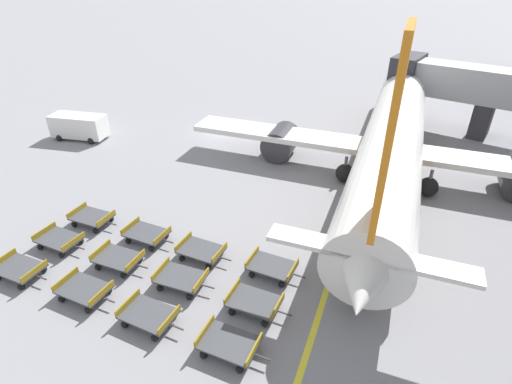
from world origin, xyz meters
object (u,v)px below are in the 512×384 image
baggage_dolly_row_near_col_b (84,290)px  baggage_dolly_row_near_col_d (229,344)px  baggage_dolly_row_mid_a_col_c (181,278)px  service_van (79,126)px  baggage_dolly_row_near_col_a (20,269)px  airplane (394,137)px  baggage_dolly_row_near_col_c (149,315)px  baggage_dolly_row_mid_a_col_a (60,240)px  baggage_dolly_row_mid_b_col_d (272,267)px  baggage_dolly_row_mid_b_col_b (147,234)px  baggage_dolly_row_mid_a_col_b (118,259)px  baggage_dolly_row_mid_a_col_d (254,303)px  baggage_dolly_row_mid_b_col_a (92,218)px  baggage_dolly_row_mid_b_col_c (201,251)px

baggage_dolly_row_near_col_b → baggage_dolly_row_near_col_d: 8.23m
baggage_dolly_row_mid_a_col_c → service_van: bearing=151.9°
baggage_dolly_row_near_col_a → baggage_dolly_row_mid_a_col_c: same height
airplane → baggage_dolly_row_near_col_d: (-2.00, -20.84, -2.53)m
airplane → baggage_dolly_row_near_col_c: (-6.18, -21.31, -2.53)m
baggage_dolly_row_mid_a_col_a → airplane: bearing=52.7°
baggage_dolly_row_near_col_a → baggage_dolly_row_mid_a_col_a: bearing=96.4°
airplane → baggage_dolly_row_mid_b_col_d: airplane is taller
baggage_dolly_row_mid_a_col_a → baggage_dolly_row_mid_a_col_c: bearing=6.1°
service_van → baggage_dolly_row_near_col_d: service_van is taller
baggage_dolly_row_near_col_b → baggage_dolly_row_mid_b_col_b: same height
baggage_dolly_row_near_col_b → baggage_dolly_row_mid_a_col_c: bearing=39.2°
service_van → baggage_dolly_row_mid_a_col_b: 20.47m
airplane → baggage_dolly_row_near_col_d: bearing=-95.5°
service_van → baggage_dolly_row_mid_a_col_d: service_van is taller
baggage_dolly_row_mid_a_col_a → baggage_dolly_row_mid_b_col_d: (12.20, 4.04, 0.00)m
baggage_dolly_row_near_col_c → baggage_dolly_row_mid_b_col_b: size_ratio=1.00×
baggage_dolly_row_mid_a_col_d → airplane: bearing=83.1°
baggage_dolly_row_near_col_a → baggage_dolly_row_mid_a_col_a: (-0.31, 2.78, 0.00)m
baggage_dolly_row_mid_b_col_a → airplane: bearing=48.3°
baggage_dolly_row_mid_a_col_a → baggage_dolly_row_mid_b_col_d: size_ratio=1.00×
service_van → baggage_dolly_row_mid_a_col_a: size_ratio=1.68×
baggage_dolly_row_near_col_d → baggage_dolly_row_mid_a_col_c: bearing=153.0°
baggage_dolly_row_mid_a_col_a → baggage_dolly_row_mid_b_col_c: bearing=22.3°
baggage_dolly_row_mid_b_col_a → baggage_dolly_row_mid_b_col_b: (4.33, 0.38, 0.00)m
baggage_dolly_row_near_col_d → baggage_dolly_row_mid_b_col_a: bearing=163.1°
baggage_dolly_row_mid_b_col_d → baggage_dolly_row_mid_b_col_a: bearing=-173.4°
baggage_dolly_row_mid_a_col_b → baggage_dolly_row_mid_a_col_d: bearing=5.9°
baggage_dolly_row_near_col_a → baggage_dolly_row_mid_b_col_c: bearing=38.2°
baggage_dolly_row_near_col_c → baggage_dolly_row_mid_a_col_c: size_ratio=0.99×
baggage_dolly_row_mid_a_col_b → baggage_dolly_row_mid_b_col_a: 5.03m
baggage_dolly_row_near_col_d → baggage_dolly_row_mid_b_col_a: size_ratio=1.00×
airplane → baggage_dolly_row_mid_a_col_d: 18.49m
baggage_dolly_row_near_col_d → baggage_dolly_row_mid_b_col_d: (-0.65, 5.39, 0.00)m
baggage_dolly_row_near_col_c → baggage_dolly_row_mid_a_col_a: bearing=168.1°
baggage_dolly_row_mid_a_col_c → baggage_dolly_row_mid_b_col_c: same height
baggage_dolly_row_near_col_c → baggage_dolly_row_mid_a_col_b: (-4.30, 2.27, 0.00)m
baggage_dolly_row_mid_a_col_b → baggage_dolly_row_mid_b_col_d: size_ratio=1.01×
baggage_dolly_row_near_col_d → baggage_dolly_row_mid_a_col_a: (-12.85, 1.35, 0.00)m
service_van → baggage_dolly_row_mid_a_col_c: 23.71m
baggage_dolly_row_mid_b_col_d → service_van: bearing=162.0°
airplane → service_van: bearing=-164.8°
service_van → baggage_dolly_row_mid_a_col_c: bearing=-28.1°
baggage_dolly_row_near_col_b → baggage_dolly_row_near_col_d: size_ratio=1.00×
baggage_dolly_row_near_col_c → baggage_dolly_row_near_col_d: size_ratio=0.99×
airplane → baggage_dolly_row_near_col_a: size_ratio=11.97×
baggage_dolly_row_near_col_c → airplane: bearing=73.8°
baggage_dolly_row_near_col_c → baggage_dolly_row_mid_b_col_d: same height
service_van → baggage_dolly_row_mid_b_col_b: bearing=-28.6°
baggage_dolly_row_mid_a_col_c → baggage_dolly_row_mid_b_col_c: bearing=99.8°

